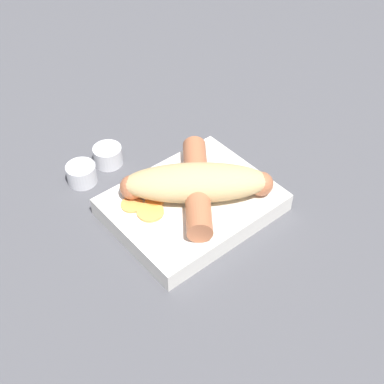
{
  "coord_description": "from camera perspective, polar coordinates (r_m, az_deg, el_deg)",
  "views": [
    {
      "loc": [
        -0.33,
        -0.4,
        0.53
      ],
      "look_at": [
        0.0,
        0.0,
        0.04
      ],
      "focal_mm": 50.0,
      "sensor_mm": 36.0,
      "label": 1
    }
  ],
  "objects": [
    {
      "name": "condiment_cup_near",
      "position": [
        0.82,
        -8.95,
        3.76
      ],
      "size": [
        0.04,
        0.04,
        0.03
      ],
      "color": "white",
      "rests_on": "ground_plane"
    },
    {
      "name": "pickled_veggies",
      "position": [
        0.72,
        -4.68,
        -0.52
      ],
      "size": [
        0.08,
        0.09,
        0.01
      ],
      "color": "#F99E4C",
      "rests_on": "food_tray"
    },
    {
      "name": "condiment_cup_far",
      "position": [
        0.79,
        -11.67,
        1.82
      ],
      "size": [
        0.04,
        0.04,
        0.03
      ],
      "color": "white",
      "rests_on": "ground_plane"
    },
    {
      "name": "sausage",
      "position": [
        0.71,
        0.51,
        0.69
      ],
      "size": [
        0.17,
        0.16,
        0.03
      ],
      "color": "#B26642",
      "rests_on": "food_tray"
    },
    {
      "name": "food_tray",
      "position": [
        0.73,
        0.0,
        -1.35
      ],
      "size": [
        0.22,
        0.17,
        0.03
      ],
      "color": "silver",
      "rests_on": "ground_plane"
    },
    {
      "name": "bread_roll",
      "position": [
        0.71,
        0.27,
        1.15
      ],
      "size": [
        0.2,
        0.17,
        0.05
      ],
      "color": "tan",
      "rests_on": "food_tray"
    },
    {
      "name": "ground_plane",
      "position": [
        0.74,
        0.0,
        -2.1
      ],
      "size": [
        3.0,
        3.0,
        0.0
      ],
      "primitive_type": "plane",
      "color": "#4C4C51"
    }
  ]
}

